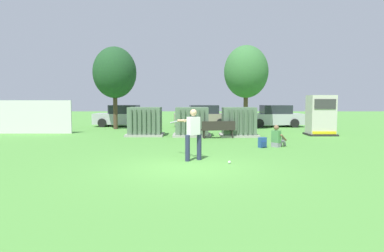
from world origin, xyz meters
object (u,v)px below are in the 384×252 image
batter (194,132)px  sports_ball (231,162)px  transformer_mid_east (240,122)px  transformer_mid_west (193,122)px  parked_car_right_of_center (276,117)px  transformer_west (147,122)px  parked_car_left_of_center (204,117)px  parked_car_leftmost (125,116)px  backpack (264,143)px  seated_spectator (279,138)px  generator_enclosure (323,116)px  park_bench (220,128)px

batter → sports_ball: batter is taller
transformer_mid_east → sports_ball: 8.38m
transformer_mid_west → parked_car_right_of_center: bearing=47.0°
transformer_west → parked_car_left_of_center: (3.44, 6.64, -0.04)m
transformer_mid_west → batter: 7.67m
parked_car_leftmost → parked_car_right_of_center: same height
transformer_mid_west → transformer_mid_east: bearing=-1.1°
batter → parked_car_leftmost: bearing=109.8°
transformer_west → parked_car_left_of_center: same height
backpack → parked_car_left_of_center: parked_car_left_of_center is taller
parked_car_leftmost → parked_car_left_of_center: same height
batter → parked_car_leftmost: batter is taller
transformer_mid_west → parked_car_right_of_center: (6.19, 6.63, -0.04)m
parked_car_leftmost → transformer_mid_west: bearing=-53.1°
backpack → batter: bearing=-134.5°
transformer_west → seated_spectator: size_ratio=2.18×
parked_car_leftmost → parked_car_right_of_center: 11.45m
transformer_mid_east → parked_car_right_of_center: (3.56, 6.68, -0.04)m
transformer_west → parked_car_leftmost: 7.27m
generator_enclosure → parked_car_right_of_center: 6.26m
sports_ball → parked_car_leftmost: bearing=113.0°
generator_enclosure → backpack: 6.78m
parked_car_left_of_center → parked_car_right_of_center: same height
parked_car_right_of_center → generator_enclosure: bearing=-78.8°
transformer_west → parked_car_right_of_center: same height
seated_spectator → backpack: bearing=-161.1°
park_bench → parked_car_right_of_center: bearing=58.1°
transformer_mid_west → generator_enclosure: bearing=3.8°
generator_enclosure → parked_car_right_of_center: bearing=101.2°
generator_enclosure → park_bench: generator_enclosure is taller
batter → generator_enclosure: bearing=47.9°
transformer_mid_east → parked_car_left_of_center: (-1.83, 6.90, -0.04)m
transformer_west → batter: size_ratio=1.21×
generator_enclosure → transformer_mid_west: bearing=-176.2°
transformer_mid_east → parked_car_left_of_center: 7.14m
transformer_mid_east → generator_enclosure: bearing=6.5°
batter → seated_spectator: batter is taller
transformer_west → backpack: 7.47m
seated_spectator → park_bench: bearing=125.3°
batter → transformer_mid_east: bearing=71.2°
generator_enclosure → sports_ball: size_ratio=25.56×
parked_car_leftmost → parked_car_left_of_center: bearing=-1.4°
seated_spectator → parked_car_left_of_center: size_ratio=0.22×
transformer_mid_east → backpack: transformer_mid_east is taller
transformer_mid_west → parked_car_leftmost: (-5.26, 6.99, -0.04)m
seated_spectator → parked_car_leftmost: size_ratio=0.22×
sports_ball → backpack: backpack is taller
transformer_mid_west → backpack: bearing=-56.7°
transformer_mid_west → batter: batter is taller
transformer_west → generator_enclosure: 10.07m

